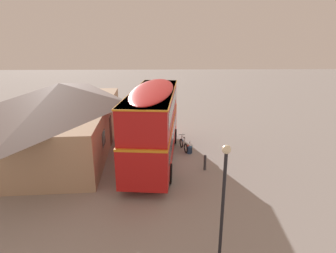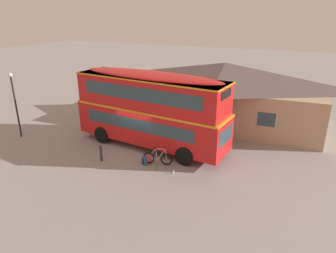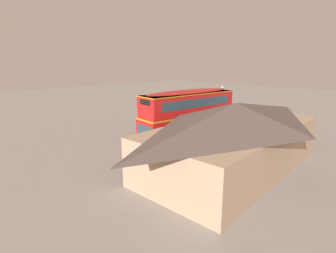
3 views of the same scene
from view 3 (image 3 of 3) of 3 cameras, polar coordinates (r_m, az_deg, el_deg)
name	(u,v)px [view 3 (image 3 of 3)]	position (r m, az deg, el deg)	size (l,w,h in m)	color
ground_plane	(186,138)	(26.10, 4.02, -2.45)	(120.00, 120.00, 0.00)	gray
double_decker_bus	(188,113)	(24.70, 4.41, 2.92)	(10.17, 3.49, 4.79)	black
touring_bicycle	(162,135)	(25.61, -1.37, -1.87)	(1.69, 0.70, 1.04)	black
backpack_on_ground	(164,134)	(26.24, -0.96, -1.69)	(0.37, 0.36, 0.54)	#2D4C7A
water_bottle_clear_plastic	(148,139)	(25.24, -4.42, -2.79)	(0.07, 0.07, 0.21)	silver
water_bottle_green_metal	(155,137)	(25.90, -2.75, -2.32)	(0.07, 0.07, 0.23)	green
pub_building	(234,135)	(18.73, 14.12, -1.88)	(14.95, 7.90, 4.62)	tan
street_lamp	(222,100)	(33.21, 11.54, 5.67)	(0.28, 0.28, 4.44)	black
kerb_bollard	(176,127)	(28.37, 1.83, -0.06)	(0.16, 0.16, 0.97)	#333338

